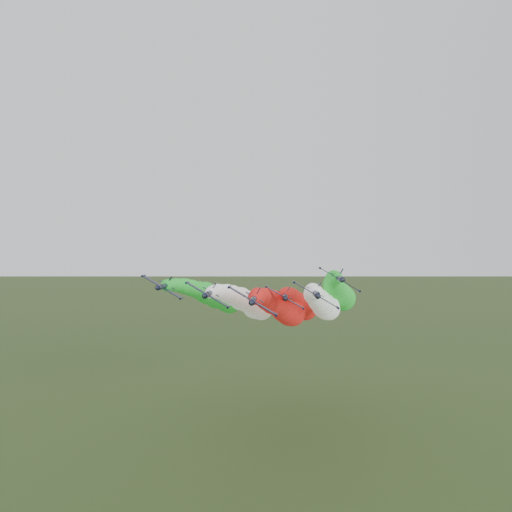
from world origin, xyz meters
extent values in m
plane|color=#3E4D22|center=(0.00, 0.00, 0.00)|extent=(3000.00, 3000.00, 0.00)
cylinder|color=black|center=(2.81, -14.04, 42.37)|extent=(1.50, 8.99, 1.50)
cone|color=black|center=(2.81, -19.34, 42.37)|extent=(1.37, 1.80, 1.37)
cone|color=black|center=(2.81, -9.15, 42.37)|extent=(1.37, 0.90, 1.37)
ellipsoid|color=black|center=(3.02, -16.04, 42.71)|extent=(1.01, 1.88, 0.93)
cube|color=black|center=(2.74, -14.24, 42.24)|extent=(8.34, 1.90, 4.94)
cylinder|color=black|center=(-1.40, -14.24, 44.66)|extent=(0.60, 2.60, 0.60)
cylinder|color=black|center=(6.88, -14.24, 39.82)|extent=(0.60, 2.60, 0.60)
cube|color=black|center=(3.39, -10.25, 43.36)|extent=(1.28, 1.50, 2.05)
cube|color=black|center=(2.89, -10.25, 42.50)|extent=(3.33, 1.10, 2.00)
sphere|color=red|center=(2.81, -10.55, 42.37)|extent=(2.10, 2.10, 2.10)
sphere|color=red|center=(2.84, -7.51, 42.28)|extent=(2.82, 2.82, 2.82)
sphere|color=red|center=(2.91, -4.46, 42.10)|extent=(2.66, 2.66, 2.66)
sphere|color=red|center=(3.02, -1.42, 41.85)|extent=(3.60, 3.60, 3.60)
sphere|color=red|center=(3.18, 1.62, 41.55)|extent=(3.18, 3.18, 3.18)
sphere|color=red|center=(3.39, 4.67, 41.20)|extent=(3.34, 3.34, 3.34)
sphere|color=red|center=(3.64, 7.71, 40.81)|extent=(4.20, 4.20, 4.20)
sphere|color=red|center=(3.94, 10.75, 40.37)|extent=(4.30, 4.30, 4.30)
sphere|color=red|center=(4.29, 13.80, 39.89)|extent=(5.12, 5.12, 5.12)
sphere|color=red|center=(4.68, 16.84, 39.38)|extent=(5.44, 5.44, 5.44)
sphere|color=red|center=(5.12, 19.88, 38.83)|extent=(5.05, 5.05, 5.05)
sphere|color=red|center=(5.60, 22.93, 38.25)|extent=(6.11, 6.11, 6.11)
sphere|color=red|center=(6.13, 25.97, 37.63)|extent=(5.53, 5.53, 5.53)
sphere|color=red|center=(6.71, 29.01, 36.98)|extent=(5.70, 5.70, 5.70)
sphere|color=red|center=(7.33, 32.06, 36.30)|extent=(5.97, 5.97, 5.97)
sphere|color=red|center=(8.00, 35.10, 35.60)|extent=(7.02, 7.02, 7.02)
sphere|color=red|center=(8.71, 38.14, 34.86)|extent=(7.66, 7.66, 7.66)
sphere|color=red|center=(9.47, 41.19, 34.09)|extent=(7.99, 7.99, 7.99)
sphere|color=red|center=(10.28, 44.23, 33.30)|extent=(8.41, 8.41, 8.41)
sphere|color=red|center=(11.13, 47.27, 32.48)|extent=(7.92, 7.92, 7.92)
cylinder|color=black|center=(-6.86, -2.47, 42.38)|extent=(1.50, 8.99, 1.50)
cone|color=black|center=(-6.86, -7.76, 42.38)|extent=(1.37, 1.80, 1.37)
cone|color=black|center=(-6.86, 2.43, 42.38)|extent=(1.37, 0.90, 1.37)
ellipsoid|color=black|center=(-6.66, -4.47, 42.73)|extent=(1.01, 1.88, 0.93)
cube|color=black|center=(-6.94, -2.67, 42.26)|extent=(8.34, 1.90, 4.94)
cylinder|color=black|center=(-11.08, -2.67, 44.68)|extent=(0.60, 2.60, 0.60)
cylinder|color=black|center=(-2.80, -2.67, 39.84)|extent=(0.60, 2.60, 0.60)
cube|color=black|center=(-6.28, 1.33, 43.38)|extent=(1.28, 1.50, 2.05)
cube|color=black|center=(-6.78, 1.33, 42.51)|extent=(3.33, 1.10, 2.00)
sphere|color=white|center=(-6.86, 1.03, 42.38)|extent=(2.40, 2.40, 2.40)
sphere|color=white|center=(-6.84, 4.07, 42.30)|extent=(2.74, 2.74, 2.74)
sphere|color=white|center=(-6.77, 7.11, 42.12)|extent=(2.59, 2.59, 2.59)
sphere|color=white|center=(-6.65, 10.16, 41.87)|extent=(3.49, 3.49, 3.49)
sphere|color=white|center=(-6.49, 13.20, 41.57)|extent=(3.57, 3.57, 3.57)
sphere|color=white|center=(-6.28, 16.24, 41.22)|extent=(3.42, 3.42, 3.42)
sphere|color=white|center=(-6.03, 19.29, 40.82)|extent=(4.18, 4.18, 4.18)
sphere|color=white|center=(-5.73, 22.33, 40.38)|extent=(4.73, 4.73, 4.73)
sphere|color=white|center=(-5.39, 25.37, 39.91)|extent=(4.66, 4.66, 4.66)
sphere|color=white|center=(-4.99, 28.42, 39.39)|extent=(5.36, 5.36, 5.36)
sphere|color=white|center=(-4.56, 31.46, 38.84)|extent=(5.34, 5.34, 5.34)
sphere|color=white|center=(-4.07, 34.50, 38.26)|extent=(5.71, 5.71, 5.71)
sphere|color=white|center=(-3.54, 37.55, 37.64)|extent=(6.45, 6.45, 6.45)
sphere|color=white|center=(-2.97, 40.59, 37.00)|extent=(5.89, 5.89, 5.89)
sphere|color=white|center=(-2.34, 43.63, 36.32)|extent=(6.39, 6.39, 6.39)
sphere|color=white|center=(-1.68, 46.67, 35.61)|extent=(6.17, 6.17, 6.17)
sphere|color=white|center=(-0.96, 49.72, 34.87)|extent=(6.86, 6.86, 6.86)
sphere|color=white|center=(-0.20, 52.76, 34.11)|extent=(8.30, 8.30, 8.30)
sphere|color=white|center=(0.60, 55.80, 33.32)|extent=(7.92, 7.92, 7.92)
sphere|color=white|center=(1.46, 58.85, 32.50)|extent=(7.57, 7.57, 7.57)
cylinder|color=black|center=(14.39, -6.46, 42.81)|extent=(1.50, 8.99, 1.50)
cone|color=black|center=(14.39, -11.76, 42.81)|extent=(1.37, 1.80, 1.37)
cone|color=black|center=(14.39, -1.57, 42.81)|extent=(1.37, 0.90, 1.37)
ellipsoid|color=black|center=(14.60, -8.46, 43.16)|extent=(1.01, 1.88, 0.93)
cube|color=black|center=(14.32, -6.66, 42.69)|extent=(8.34, 1.90, 4.94)
cylinder|color=black|center=(10.18, -6.66, 45.11)|extent=(0.60, 2.60, 0.60)
cylinder|color=black|center=(18.46, -6.66, 40.27)|extent=(0.60, 2.60, 0.60)
cube|color=black|center=(14.97, -2.67, 43.81)|extent=(1.28, 1.50, 2.05)
cube|color=black|center=(14.47, -2.67, 42.94)|extent=(3.33, 1.10, 2.00)
sphere|color=white|center=(14.39, -2.97, 42.81)|extent=(2.89, 2.89, 2.89)
sphere|color=white|center=(14.42, 0.08, 42.73)|extent=(2.58, 2.58, 2.58)
sphere|color=white|center=(14.49, 3.12, 42.55)|extent=(3.05, 3.05, 3.05)
sphere|color=white|center=(14.60, 6.16, 42.30)|extent=(3.64, 3.64, 3.64)
sphere|color=white|center=(14.76, 9.21, 42.00)|extent=(3.78, 3.78, 3.78)
sphere|color=white|center=(14.97, 12.25, 41.65)|extent=(3.71, 3.71, 3.71)
sphere|color=white|center=(15.22, 15.29, 41.25)|extent=(4.02, 4.02, 4.02)
sphere|color=white|center=(15.52, 18.33, 40.81)|extent=(4.29, 4.29, 4.29)
sphere|color=white|center=(15.87, 21.38, 40.34)|extent=(5.11, 5.11, 5.11)
sphere|color=white|center=(16.26, 24.42, 39.82)|extent=(4.55, 4.55, 4.55)
sphere|color=white|center=(16.70, 27.46, 39.27)|extent=(5.02, 5.02, 5.02)
sphere|color=white|center=(17.18, 30.51, 38.69)|extent=(5.34, 5.34, 5.34)
sphere|color=white|center=(17.71, 33.55, 38.07)|extent=(5.63, 5.63, 5.63)
sphere|color=white|center=(18.29, 36.59, 37.43)|extent=(6.34, 6.34, 6.34)
sphere|color=white|center=(18.91, 39.64, 36.75)|extent=(6.34, 6.34, 6.34)
sphere|color=white|center=(19.58, 42.68, 36.04)|extent=(6.92, 6.92, 6.92)
sphere|color=white|center=(20.29, 45.72, 35.30)|extent=(6.90, 6.90, 6.90)
sphere|color=white|center=(21.05, 48.77, 34.54)|extent=(7.93, 7.93, 7.93)
sphere|color=white|center=(21.86, 51.81, 33.75)|extent=(7.84, 7.84, 7.84)
sphere|color=white|center=(22.71, 54.85, 32.93)|extent=(7.16, 7.16, 7.16)
cylinder|color=black|center=(-17.90, 5.31, 43.32)|extent=(1.50, 8.99, 1.50)
cone|color=black|center=(-17.90, 0.02, 43.32)|extent=(1.37, 1.80, 1.37)
cone|color=black|center=(-17.90, 10.21, 43.32)|extent=(1.37, 0.90, 1.37)
ellipsoid|color=black|center=(-17.70, 3.31, 43.67)|extent=(1.01, 1.88, 0.93)
cube|color=black|center=(-17.98, 5.11, 43.20)|extent=(8.34, 1.90, 4.94)
cylinder|color=black|center=(-22.12, 5.11, 45.61)|extent=(0.60, 2.60, 0.60)
cylinder|color=black|center=(-13.84, 5.11, 40.78)|extent=(0.60, 2.60, 0.60)
cube|color=black|center=(-17.32, 9.11, 44.32)|extent=(1.28, 1.50, 2.05)
cube|color=black|center=(-17.83, 9.11, 43.45)|extent=(3.33, 1.10, 2.00)
sphere|color=green|center=(-17.90, 8.81, 43.32)|extent=(2.68, 2.68, 2.68)
sphere|color=green|center=(-17.88, 11.85, 43.24)|extent=(2.76, 2.76, 2.76)
sphere|color=green|center=(-17.81, 14.89, 43.05)|extent=(2.67, 2.67, 2.67)
sphere|color=green|center=(-17.70, 17.94, 42.81)|extent=(3.29, 3.29, 3.29)
sphere|color=green|center=(-17.53, 20.98, 42.51)|extent=(3.35, 3.35, 3.35)
sphere|color=green|center=(-17.33, 24.02, 42.16)|extent=(3.92, 3.92, 3.92)
sphere|color=green|center=(-17.07, 27.07, 41.76)|extent=(4.18, 4.18, 4.18)
sphere|color=green|center=(-16.77, 30.11, 41.32)|extent=(4.29, 4.29, 4.29)
sphere|color=green|center=(-16.43, 33.15, 40.85)|extent=(4.66, 4.66, 4.66)
sphere|color=green|center=(-16.04, 36.20, 40.33)|extent=(4.48, 4.48, 4.48)
sphere|color=green|center=(-15.60, 39.24, 39.78)|extent=(5.19, 5.19, 5.19)
sphere|color=green|center=(-15.12, 42.28, 39.20)|extent=(5.33, 5.33, 5.33)
sphere|color=green|center=(-14.59, 45.33, 38.58)|extent=(6.56, 6.56, 6.56)
sphere|color=green|center=(-14.01, 48.37, 37.94)|extent=(5.95, 5.95, 5.95)
sphere|color=green|center=(-13.39, 51.41, 37.26)|extent=(6.72, 6.72, 6.72)
sphere|color=green|center=(-12.72, 54.45, 36.55)|extent=(7.36, 7.36, 7.36)
sphere|color=green|center=(-12.00, 57.50, 35.81)|extent=(6.78, 6.78, 6.78)
sphere|color=green|center=(-11.24, 60.54, 35.05)|extent=(6.57, 6.57, 6.57)
sphere|color=green|center=(-10.44, 63.58, 34.26)|extent=(7.18, 7.18, 7.18)
sphere|color=green|center=(-9.59, 66.63, 33.44)|extent=(7.20, 7.20, 7.20)
cylinder|color=black|center=(20.24, 5.34, 45.09)|extent=(1.50, 8.99, 1.50)
cone|color=black|center=(20.24, 0.05, 45.09)|extent=(1.37, 1.80, 1.37)
cone|color=black|center=(20.24, 10.23, 45.09)|extent=(1.37, 0.90, 1.37)
ellipsoid|color=black|center=(20.44, 3.34, 45.43)|extent=(1.01, 1.88, 0.93)
cube|color=black|center=(20.16, 5.14, 44.96)|extent=(8.34, 1.90, 4.94)
cylinder|color=black|center=(16.02, 5.14, 47.38)|extent=(0.60, 2.60, 0.60)
cylinder|color=black|center=(24.30, 5.14, 42.54)|extent=(0.60, 2.60, 0.60)
cube|color=black|center=(20.82, 9.14, 46.08)|extent=(1.28, 1.50, 2.05)
cube|color=black|center=(20.31, 9.14, 45.22)|extent=(3.33, 1.10, 2.00)
sphere|color=green|center=(20.24, 8.84, 45.09)|extent=(2.26, 2.26, 2.26)
sphere|color=green|center=(20.26, 11.88, 45.00)|extent=(2.78, 2.78, 2.78)
sphere|color=green|center=(20.33, 14.92, 44.82)|extent=(3.28, 3.28, 3.28)
sphere|color=green|center=(20.44, 17.97, 44.57)|extent=(3.11, 3.11, 3.11)
sphere|color=green|center=(20.60, 21.01, 44.27)|extent=(4.07, 4.07, 4.07)
sphere|color=green|center=(20.81, 24.05, 43.92)|extent=(3.66, 3.66, 3.66)
sphere|color=green|center=(21.07, 27.09, 43.52)|extent=(3.67, 3.67, 3.67)
sphere|color=green|center=(21.36, 30.14, 43.09)|extent=(4.06, 4.06, 4.06)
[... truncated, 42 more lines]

